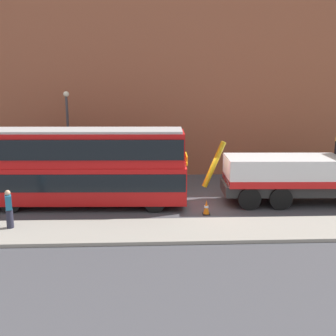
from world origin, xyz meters
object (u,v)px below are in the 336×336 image
(double_decker_bus, at_px, (80,164))
(traffic_cone_near_bus, at_px, (206,208))
(street_lamp, at_px, (68,129))
(recovery_tow_truck, at_px, (317,171))
(pedestrian_onlooker, at_px, (9,210))

(double_decker_bus, distance_m, traffic_cone_near_bus, 6.87)
(street_lamp, bearing_deg, traffic_cone_near_bus, -41.34)
(recovery_tow_truck, bearing_deg, traffic_cone_near_bus, -162.72)
(double_decker_bus, relative_size, traffic_cone_near_bus, 15.44)
(traffic_cone_near_bus, bearing_deg, street_lamp, 138.66)
(pedestrian_onlooker, bearing_deg, double_decker_bus, 33.31)
(traffic_cone_near_bus, bearing_deg, recovery_tow_truck, 15.17)
(double_decker_bus, distance_m, street_lamp, 5.72)
(pedestrian_onlooker, relative_size, street_lamp, 0.29)
(double_decker_bus, relative_size, street_lamp, 1.91)
(double_decker_bus, xyz_separation_m, traffic_cone_near_bus, (6.39, -1.68, -1.89))
(double_decker_bus, bearing_deg, pedestrian_onlooker, -123.17)
(traffic_cone_near_bus, distance_m, street_lamp, 11.09)
(pedestrian_onlooker, bearing_deg, street_lamp, 62.79)
(recovery_tow_truck, height_order, traffic_cone_near_bus, recovery_tow_truck)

